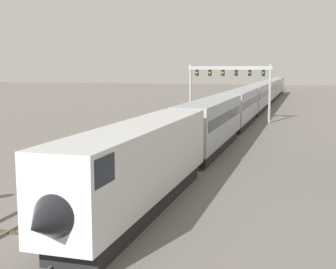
% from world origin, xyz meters
% --- Properties ---
extents(ground_plane, '(400.00, 400.00, 0.00)m').
position_xyz_m(ground_plane, '(0.00, 0.00, 0.00)').
color(ground_plane, slate).
extents(track_main, '(2.60, 200.00, 0.16)m').
position_xyz_m(track_main, '(2.00, 60.00, 0.07)').
color(track_main, slate).
rests_on(track_main, ground).
extents(track_near, '(2.60, 160.00, 0.16)m').
position_xyz_m(track_near, '(-3.50, 40.00, 0.07)').
color(track_near, slate).
rests_on(track_near, ground).
extents(passenger_train, '(3.04, 137.88, 4.80)m').
position_xyz_m(passenger_train, '(2.00, 62.61, 2.61)').
color(passenger_train, silver).
rests_on(passenger_train, ground).
extents(signal_gantry, '(12.10, 0.49, 8.36)m').
position_xyz_m(signal_gantry, '(-0.25, 47.53, 6.16)').
color(signal_gantry, '#999BA0').
rests_on(signal_gantry, ground).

